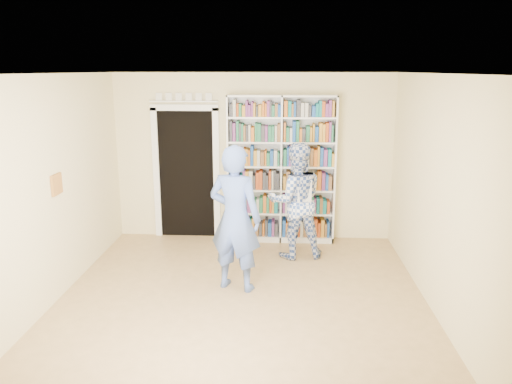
% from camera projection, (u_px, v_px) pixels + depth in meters
% --- Properties ---
extents(floor, '(5.00, 5.00, 0.00)m').
position_uv_depth(floor, '(241.00, 303.00, 6.01)').
color(floor, '#9B7A4B').
rests_on(floor, ground).
extents(ceiling, '(5.00, 5.00, 0.00)m').
position_uv_depth(ceiling, '(239.00, 74.00, 5.37)').
color(ceiling, white).
rests_on(ceiling, wall_back).
extents(wall_back, '(4.50, 0.00, 4.50)m').
position_uv_depth(wall_back, '(253.00, 157.00, 8.11)').
color(wall_back, beige).
rests_on(wall_back, floor).
extents(wall_left, '(0.00, 5.00, 5.00)m').
position_uv_depth(wall_left, '(48.00, 192.00, 5.81)').
color(wall_left, beige).
rests_on(wall_left, floor).
extents(wall_right, '(0.00, 5.00, 5.00)m').
position_uv_depth(wall_right, '(440.00, 198.00, 5.57)').
color(wall_right, beige).
rests_on(wall_right, floor).
extents(bookshelf, '(1.72, 0.32, 2.36)m').
position_uv_depth(bookshelf, '(281.00, 169.00, 7.97)').
color(bookshelf, white).
rests_on(bookshelf, floor).
extents(doorway, '(1.10, 0.08, 2.43)m').
position_uv_depth(doorway, '(186.00, 167.00, 8.19)').
color(doorway, black).
rests_on(doorway, floor).
extents(wall_art, '(0.03, 0.25, 0.25)m').
position_uv_depth(wall_art, '(57.00, 184.00, 5.99)').
color(wall_art, brown).
rests_on(wall_art, wall_left).
extents(man_blue, '(0.78, 0.64, 1.86)m').
position_uv_depth(man_blue, '(235.00, 219.00, 6.22)').
color(man_blue, '#506BB3').
rests_on(man_blue, floor).
extents(man_plaid, '(0.94, 0.79, 1.72)m').
position_uv_depth(man_plaid, '(296.00, 201.00, 7.33)').
color(man_plaid, '#34529E').
rests_on(man_plaid, floor).
extents(paper_sheet, '(0.20, 0.10, 0.31)m').
position_uv_depth(paper_sheet, '(305.00, 191.00, 7.07)').
color(paper_sheet, white).
rests_on(paper_sheet, man_plaid).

